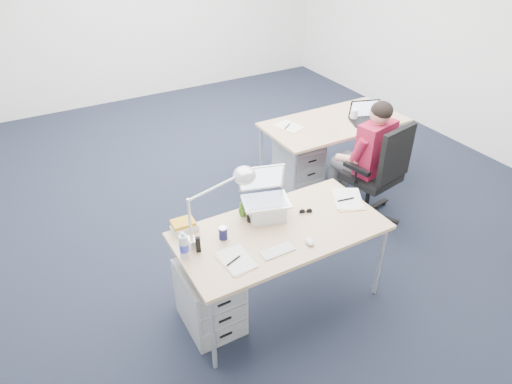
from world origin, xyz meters
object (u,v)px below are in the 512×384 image
Objects in this scene: sunglasses at (306,212)px; far_cup at (354,115)px; office_chair at (371,192)px; computer_mouse at (310,241)px; desk_far at (334,125)px; cordless_phone at (198,244)px; desk_lamp at (211,208)px; dark_laptop at (368,112)px; drawer_pedestal_near at (210,297)px; desk_near at (281,234)px; bear_figurine at (243,208)px; seated_person at (362,157)px; can_koozie at (223,233)px; silver_laptop at (266,196)px; headphones at (258,214)px; book_stack at (184,226)px; drawer_pedestal_far at (298,165)px; water_bottle at (184,245)px; wireless_keyboard at (277,251)px.

far_cup reaches higher than sunglasses.
office_chair reaches higher than far_cup.
office_chair is 11.07× the size of computer_mouse.
office_chair is (-0.14, -0.85, -0.37)m from desk_far.
office_chair is 2.18m from cordless_phone.
dark_laptop is (2.35, 1.02, -0.16)m from desk_lamp.
desk_far is 2.91× the size of drawer_pedestal_near.
desk_near is 12.09× the size of bear_figurine.
drawer_pedestal_near is (-2.00, -0.66, -0.37)m from seated_person.
office_chair is at bearing -99.13° from desk_far.
computer_mouse is (-1.30, -0.94, 0.10)m from seated_person.
drawer_pedestal_near is 0.52m from cordless_phone.
dark_laptop is at bearing 24.75° from can_koozie.
seated_person reaches higher than desk_far.
cordless_phone is at bearing -151.81° from silver_laptop.
headphones reaches higher than computer_mouse.
book_stack is (-2.04, -0.34, 0.13)m from seated_person.
drawer_pedestal_far is 1.64m from sunglasses.
silver_laptop is 1.85× the size of water_bottle.
desk_far is 6.46× the size of wireless_keyboard.
drawer_pedestal_near is 0.74m from headphones.
dark_laptop reaches higher than drawer_pedestal_near.
office_chair is 1.80m from wireless_keyboard.
drawer_pedestal_near is 0.75m from desk_lamp.
desk_near is 0.30m from sunglasses.
bear_figurine is at bearing 34.85° from desk_lamp.
book_stack is at bearing -149.09° from drawer_pedestal_far.
drawer_pedestal_far is 2.23× the size of headphones.
drawer_pedestal_far is at bearing 39.72° from can_koozie.
desk_far is 2.36m from can_koozie.
headphones is 0.51m from desk_lamp.
headphones is at bearing 104.80° from desk_near.
desk_near is at bearing -128.69° from drawer_pedestal_far.
desk_far is 2.66m from water_bottle.
office_chair is 8.25× the size of bear_figurine.
headphones is 0.39m from can_koozie.
desk_near is 0.27m from computer_mouse.
cordless_phone is (-0.48, -0.23, -0.00)m from bear_figurine.
bear_figurine is at bearing 177.26° from office_chair.
book_stack reaches higher than drawer_pedestal_far.
drawer_pedestal_far is at bearing 30.91° from book_stack.
silver_laptop is at bearing 11.52° from can_koozie.
dark_laptop reaches higher than book_stack.
desk_near is 0.77m from water_bottle.
wireless_keyboard reaches higher than desk_far.
seated_person is at bearing -6.31° from headphones.
desk_lamp reaches higher than desk_far.
desk_near is 2.91× the size of drawer_pedestal_far.
cordless_phone is (-0.00, -0.28, 0.02)m from book_stack.
water_bottle is 1.04m from sunglasses.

